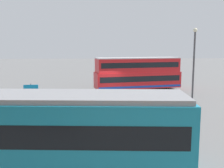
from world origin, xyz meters
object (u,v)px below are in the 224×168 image
Objects in this scene: double_decker_bus at (137,74)px; pedestrian_crossing at (108,100)px; info_sign at (31,92)px; tram_yellow at (11,132)px; street_lamp at (194,61)px; pedestrian_near_railing at (90,99)px.

double_decker_bus is 5.94× the size of pedestrian_crossing.
double_decker_bus is at bearing -136.43° from info_sign.
double_decker_bus is 21.33m from tram_yellow.
street_lamp is (-11.79, -11.53, 2.21)m from tram_yellow.
street_lamp reaches higher than double_decker_bus.
pedestrian_near_railing is at bearing 179.17° from info_sign.
double_decker_bus is at bearing -112.49° from tram_yellow.
pedestrian_crossing is at bearing 172.95° from info_sign.
pedestrian_crossing is 8.27m from street_lamp.
double_decker_bus is at bearing -118.86° from pedestrian_near_railing.
info_sign is (6.09, -0.75, 0.56)m from pedestrian_crossing.
info_sign is at bearing 5.35° from street_lamp.
double_decker_bus is 1.54× the size of street_lamp.
pedestrian_near_railing is 0.94× the size of pedestrian_crossing.
pedestrian_crossing is (-4.32, -9.51, -0.72)m from tram_yellow.
pedestrian_near_railing is at bearing 8.57° from street_lamp.
tram_yellow is 10.47m from pedestrian_crossing.
pedestrian_crossing is at bearing 154.01° from pedestrian_near_railing.
double_decker_bus reaches higher than pedestrian_crossing.
pedestrian_near_railing is 9.46m from street_lamp.
pedestrian_crossing is 0.77× the size of info_sign.
pedestrian_crossing is at bearing -114.43° from tram_yellow.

